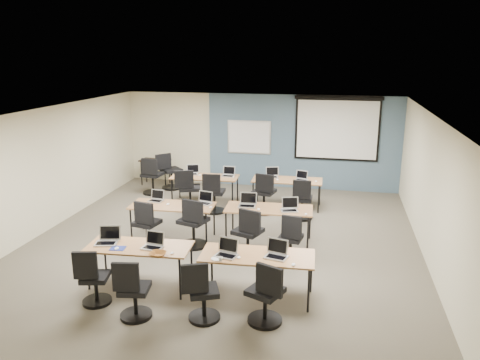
% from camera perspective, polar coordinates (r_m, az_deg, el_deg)
% --- Properties ---
extents(floor, '(8.00, 9.00, 0.02)m').
position_cam_1_polar(floor, '(9.87, -2.13, -7.63)').
color(floor, '#6B6354').
rests_on(floor, ground).
extents(ceiling, '(8.00, 9.00, 0.02)m').
position_cam_1_polar(ceiling, '(9.16, -2.30, 8.12)').
color(ceiling, white).
rests_on(ceiling, ground).
extents(wall_back, '(8.00, 0.04, 2.70)m').
position_cam_1_polar(wall_back, '(13.72, 2.41, 4.82)').
color(wall_back, beige).
rests_on(wall_back, ground).
extents(wall_front, '(8.00, 0.04, 2.70)m').
position_cam_1_polar(wall_front, '(5.46, -14.14, -12.36)').
color(wall_front, beige).
rests_on(wall_front, ground).
extents(wall_left, '(0.04, 9.00, 2.70)m').
position_cam_1_polar(wall_left, '(11.08, -22.70, 1.10)').
color(wall_left, beige).
rests_on(wall_left, ground).
extents(wall_right, '(0.04, 9.00, 2.70)m').
position_cam_1_polar(wall_right, '(9.32, 22.39, -1.40)').
color(wall_right, beige).
rests_on(wall_right, ground).
extents(blue_accent_panel, '(5.50, 0.04, 2.70)m').
position_cam_1_polar(blue_accent_panel, '(13.54, 7.62, 4.56)').
color(blue_accent_panel, '#3D5977').
rests_on(blue_accent_panel, wall_back).
extents(whiteboard, '(1.28, 0.03, 0.98)m').
position_cam_1_polar(whiteboard, '(13.69, 1.11, 5.23)').
color(whiteboard, silver).
rests_on(whiteboard, wall_back).
extents(projector_screen, '(2.40, 0.10, 1.82)m').
position_cam_1_polar(projector_screen, '(13.36, 11.77, 6.56)').
color(projector_screen, black).
rests_on(projector_screen, wall_back).
extents(training_table_front_left, '(1.73, 0.72, 0.73)m').
position_cam_1_polar(training_table_front_left, '(8.05, -12.18, -8.16)').
color(training_table_front_left, '#9A6F44').
rests_on(training_table_front_left, floor).
extents(training_table_front_right, '(1.81, 0.75, 0.73)m').
position_cam_1_polar(training_table_front_right, '(7.55, 2.13, -9.41)').
color(training_table_front_right, olive).
rests_on(training_table_front_right, floor).
extents(training_table_mid_left, '(1.77, 0.74, 0.73)m').
position_cam_1_polar(training_table_mid_left, '(10.00, -8.23, -3.27)').
color(training_table_mid_left, '#965E31').
rests_on(training_table_mid_left, floor).
extents(training_table_mid_right, '(1.80, 0.75, 0.73)m').
position_cam_1_polar(training_table_mid_right, '(9.72, 3.53, -3.69)').
color(training_table_mid_right, brown).
rests_on(training_table_mid_right, floor).
extents(training_table_back_left, '(1.73, 0.72, 0.73)m').
position_cam_1_polar(training_table_back_left, '(12.19, -4.32, 0.23)').
color(training_table_back_left, brown).
rests_on(training_table_back_left, floor).
extents(training_table_back_right, '(1.76, 0.73, 0.73)m').
position_cam_1_polar(training_table_back_right, '(11.91, 5.76, -0.16)').
color(training_table_back_right, '#A96937').
rests_on(training_table_back_right, floor).
extents(laptop_0, '(0.36, 0.31, 0.27)m').
position_cam_1_polar(laptop_0, '(8.26, -15.84, -6.93)').
color(laptop_0, silver).
rests_on(laptop_0, training_table_front_left).
extents(mouse_0, '(0.08, 0.11, 0.04)m').
position_cam_1_polar(mouse_0, '(7.99, -14.81, -8.07)').
color(mouse_0, white).
rests_on(mouse_0, training_table_front_left).
extents(task_chair_0, '(0.46, 0.46, 0.95)m').
position_cam_1_polar(task_chair_0, '(7.80, -17.47, -11.75)').
color(task_chair_0, black).
rests_on(task_chair_0, floor).
extents(laptop_1, '(0.33, 0.28, 0.25)m').
position_cam_1_polar(laptop_1, '(7.91, -10.53, -7.65)').
color(laptop_1, '#BCBCC3').
rests_on(laptop_1, training_table_front_left).
extents(mouse_1, '(0.07, 0.10, 0.03)m').
position_cam_1_polar(mouse_1, '(7.64, -8.28, -8.80)').
color(mouse_1, white).
rests_on(mouse_1, training_table_front_left).
extents(task_chair_1, '(0.48, 0.48, 0.97)m').
position_cam_1_polar(task_chair_1, '(7.26, -12.94, -13.44)').
color(task_chair_1, black).
rests_on(task_chair_1, floor).
extents(laptop_2, '(0.34, 0.29, 0.26)m').
position_cam_1_polar(laptop_2, '(7.50, -1.60, -8.68)').
color(laptop_2, '#ACACAD').
rests_on(laptop_2, training_table_front_right).
extents(mouse_2, '(0.06, 0.09, 0.03)m').
position_cam_1_polar(mouse_2, '(7.41, -0.15, -9.43)').
color(mouse_2, white).
rests_on(mouse_2, training_table_front_right).
extents(task_chair_2, '(0.50, 0.48, 0.96)m').
position_cam_1_polar(task_chair_2, '(7.07, -4.70, -13.95)').
color(task_chair_2, black).
rests_on(task_chair_2, floor).
extents(laptop_3, '(0.34, 0.29, 0.26)m').
position_cam_1_polar(laptop_3, '(7.48, 4.48, -8.81)').
color(laptop_3, '#A9AAB4').
rests_on(laptop_3, training_table_front_right).
extents(mouse_3, '(0.07, 0.10, 0.03)m').
position_cam_1_polar(mouse_3, '(7.23, 6.54, -10.21)').
color(mouse_3, white).
rests_on(mouse_3, training_table_front_right).
extents(task_chair_3, '(0.55, 0.52, 1.00)m').
position_cam_1_polar(task_chair_3, '(6.97, 3.20, -14.20)').
color(task_chair_3, black).
rests_on(task_chair_3, floor).
extents(laptop_4, '(0.30, 0.26, 0.23)m').
position_cam_1_polar(laptop_4, '(10.30, -10.16, -2.20)').
color(laptop_4, silver).
rests_on(laptop_4, training_table_mid_left).
extents(mouse_4, '(0.07, 0.11, 0.04)m').
position_cam_1_polar(mouse_4, '(10.01, -8.78, -2.93)').
color(mouse_4, white).
rests_on(mouse_4, training_table_mid_left).
extents(task_chair_4, '(0.52, 0.52, 1.00)m').
position_cam_1_polar(task_chair_4, '(9.69, -11.34, -5.73)').
color(task_chair_4, black).
rests_on(task_chair_4, floor).
extents(laptop_5, '(0.32, 0.28, 0.25)m').
position_cam_1_polar(laptop_5, '(10.00, -4.35, -2.51)').
color(laptop_5, '#A8A8B2').
rests_on(laptop_5, training_table_mid_left).
extents(mouse_5, '(0.07, 0.11, 0.04)m').
position_cam_1_polar(mouse_5, '(9.71, -3.59, -3.34)').
color(mouse_5, white).
rests_on(mouse_5, training_table_mid_left).
extents(task_chair_5, '(0.59, 0.58, 1.05)m').
position_cam_1_polar(task_chair_5, '(9.54, -5.71, -5.69)').
color(task_chair_5, black).
rests_on(task_chair_5, floor).
extents(laptop_6, '(0.36, 0.30, 0.27)m').
position_cam_1_polar(laptop_6, '(9.81, 0.93, -2.80)').
color(laptop_6, '#ACACAC').
rests_on(laptop_6, training_table_mid_right).
extents(mouse_6, '(0.09, 0.12, 0.04)m').
position_cam_1_polar(mouse_6, '(9.58, 2.28, -3.59)').
color(mouse_6, white).
rests_on(mouse_6, training_table_mid_right).
extents(task_chair_6, '(0.58, 0.55, 1.03)m').
position_cam_1_polar(task_chair_6, '(9.00, 1.01, -6.99)').
color(task_chair_6, black).
rests_on(task_chair_6, floor).
extents(laptop_7, '(0.34, 0.29, 0.26)m').
position_cam_1_polar(laptop_7, '(9.58, 6.05, -3.34)').
color(laptop_7, silver).
rests_on(laptop_7, training_table_mid_right).
extents(mouse_7, '(0.06, 0.09, 0.03)m').
position_cam_1_polar(mouse_7, '(9.39, 8.05, -4.14)').
color(mouse_7, white).
rests_on(mouse_7, training_table_mid_right).
extents(task_chair_7, '(0.47, 0.47, 0.95)m').
position_cam_1_polar(task_chair_7, '(8.95, 6.21, -7.49)').
color(task_chair_7, black).
rests_on(task_chair_7, floor).
extents(laptop_8, '(0.33, 0.28, 0.25)m').
position_cam_1_polar(laptop_8, '(12.41, -5.86, 0.99)').
color(laptop_8, '#A9A8B1').
rests_on(laptop_8, training_table_back_left).
extents(mouse_8, '(0.07, 0.10, 0.04)m').
position_cam_1_polar(mouse_8, '(12.27, -4.94, 0.60)').
color(mouse_8, white).
rests_on(mouse_8, training_table_back_left).
extents(task_chair_8, '(0.60, 0.58, 1.05)m').
position_cam_1_polar(task_chair_8, '(11.80, -6.27, -1.56)').
color(task_chair_8, black).
rests_on(task_chair_8, floor).
extents(laptop_9, '(0.32, 0.27, 0.25)m').
position_cam_1_polar(laptop_9, '(12.17, -1.43, 0.77)').
color(laptop_9, '#B8B8C2').
rests_on(laptop_9, training_table_back_left).
extents(mouse_9, '(0.06, 0.10, 0.03)m').
position_cam_1_polar(mouse_9, '(12.04, -0.83, 0.37)').
color(mouse_9, white).
rests_on(mouse_9, training_table_back_left).
extents(task_chair_9, '(0.55, 0.55, 1.02)m').
position_cam_1_polar(task_chair_9, '(11.53, -3.23, -1.98)').
color(task_chair_9, black).
rests_on(task_chair_9, floor).
extents(laptop_10, '(0.34, 0.29, 0.25)m').
position_cam_1_polar(laptop_10, '(12.08, 3.90, 0.64)').
color(laptop_10, '#A6A6B3').
rests_on(laptop_10, training_table_back_right).
extents(mouse_10, '(0.07, 0.11, 0.04)m').
position_cam_1_polar(mouse_10, '(11.82, 4.58, 0.04)').
color(mouse_10, white).
rests_on(mouse_10, training_table_back_right).
extents(task_chair_10, '(0.57, 0.57, 1.04)m').
position_cam_1_polar(task_chair_10, '(11.47, 2.96, -2.02)').
color(task_chair_10, black).
rests_on(task_chair_10, floor).
extents(laptop_11, '(0.30, 0.26, 0.23)m').
position_cam_1_polar(laptop_11, '(11.87, 7.52, 0.26)').
color(laptop_11, '#B2B2BC').
rests_on(laptop_11, training_table_back_right).
extents(mouse_11, '(0.08, 0.11, 0.03)m').
position_cam_1_polar(mouse_11, '(11.78, 9.25, -0.16)').
color(mouse_11, white).
rests_on(mouse_11, training_table_back_right).
extents(task_chair_11, '(0.52, 0.52, 1.00)m').
position_cam_1_polar(task_chair_11, '(11.15, 7.54, -2.75)').
color(task_chair_11, black).
rests_on(task_chair_11, floor).
extents(blue_mousepad, '(0.26, 0.23, 0.01)m').
position_cam_1_polar(blue_mousepad, '(8.02, -14.67, -8.05)').
color(blue_mousepad, navy).
rests_on(blue_mousepad, training_table_front_left).
extents(snack_bowl, '(0.32, 0.32, 0.08)m').
position_cam_1_polar(snack_bowl, '(7.58, -9.98, -8.87)').
color(snack_bowl, brown).
rests_on(snack_bowl, training_table_front_left).
extents(snack_plate, '(0.22, 0.22, 0.01)m').
position_cam_1_polar(snack_plate, '(7.40, -2.86, -9.55)').
color(snack_plate, white).
rests_on(snack_plate, training_table_front_right).
extents(coffee_cup, '(0.06, 0.06, 0.05)m').
position_cam_1_polar(coffee_cup, '(7.29, -2.39, -9.67)').
color(coffee_cup, silver).
rests_on(coffee_cup, snack_plate).
extents(utility_table, '(0.87, 0.48, 0.75)m').
position_cam_1_polar(utility_table, '(14.18, -10.31, 2.03)').
color(utility_table, black).
rests_on(utility_table, floor).
extents(spare_chair_a, '(0.70, 0.58, 1.06)m').
position_cam_1_polar(spare_chair_a, '(13.68, -8.56, 0.72)').
color(spare_chair_a, black).
rests_on(spare_chair_a, floor).
extents(spare_chair_b, '(0.58, 0.58, 1.05)m').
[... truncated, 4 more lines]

